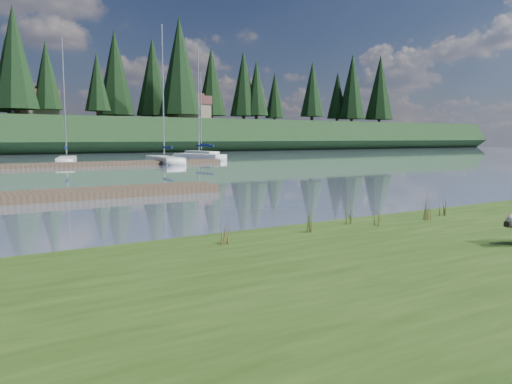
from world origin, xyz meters
TOP-DOWN VIEW (x-y plane):
  - ground at (0.00, 30.00)m, footprint 200.00×200.00m
  - bank at (0.00, -6.00)m, footprint 60.00×9.00m
  - dock_near at (-4.00, 9.00)m, footprint 16.00×2.00m
  - dock_far at (2.00, 30.00)m, footprint 26.00×2.20m
  - sailboat_bg_2 at (3.33, 35.32)m, footprint 3.03×7.16m
  - sailboat_bg_3 at (10.72, 31.89)m, footprint 2.40×8.27m
  - sailboat_bg_4 at (16.19, 36.82)m, footprint 3.40×7.61m
  - sailboat_bg_5 at (21.17, 46.40)m, footprint 1.81×7.22m
  - weed_0 at (0.65, -2.36)m, footprint 0.17×0.14m
  - weed_1 at (1.96, -2.06)m, footprint 0.17×0.14m
  - weed_2 at (3.78, -2.64)m, footprint 0.17×0.14m
  - weed_3 at (-1.35, -2.46)m, footprint 0.17×0.14m
  - weed_4 at (2.35, -2.56)m, footprint 0.17×0.14m
  - weed_5 at (4.70, -2.43)m, footprint 0.17×0.14m
  - mud_lip at (0.00, -1.60)m, footprint 60.00×0.50m
  - conifer_4 at (3.00, 66.00)m, footprint 6.16×6.16m
  - conifer_5 at (15.00, 70.00)m, footprint 3.96×3.96m
  - conifer_6 at (28.00, 68.00)m, footprint 7.04×7.04m
  - conifer_7 at (42.00, 71.00)m, footprint 5.28×5.28m
  - conifer_8 at (55.00, 67.00)m, footprint 4.62×4.62m
  - conifer_9 at (68.00, 70.00)m, footprint 5.94×5.94m
  - house_1 at (6.00, 71.00)m, footprint 6.30×5.30m
  - house_2 at (30.00, 69.00)m, footprint 6.30×5.30m

SIDE VIEW (x-z plane):
  - ground at x=0.00m, z-range 0.00..0.00m
  - mud_lip at x=0.00m, z-range 0.00..0.14m
  - dock_near at x=-4.00m, z-range 0.00..0.30m
  - dock_far at x=2.00m, z-range 0.00..0.30m
  - bank at x=0.00m, z-range 0.00..0.35m
  - sailboat_bg_5 at x=21.17m, z-range -4.84..5.48m
  - sailboat_bg_3 at x=10.72m, z-range -5.66..6.31m
  - sailboat_bg_4 at x=16.19m, z-range -5.22..5.87m
  - sailboat_bg_2 at x=3.33m, z-range -5.01..5.67m
  - weed_4 at x=2.35m, z-range 0.32..0.68m
  - weed_5 at x=4.70m, z-range 0.31..0.82m
  - weed_3 at x=-1.35m, z-range 0.31..0.83m
  - weed_1 at x=1.96m, z-range 0.31..0.85m
  - weed_2 at x=3.78m, z-range 0.30..0.95m
  - weed_0 at x=0.65m, z-range 0.29..0.98m
  - house_1 at x=6.00m, z-range 4.99..9.64m
  - house_2 at x=30.00m, z-range 4.99..9.64m
  - conifer_5 at x=15.00m, z-range 5.65..16.00m
  - conifer_8 at x=55.00m, z-range 5.62..17.40m
  - conifer_7 at x=42.00m, z-range 5.59..18.79m
  - conifer_9 at x=68.00m, z-range 5.55..20.18m
  - conifer_4 at x=3.00m, z-range 5.54..20.64m
  - conifer_6 at x=28.00m, z-range 5.49..22.49m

